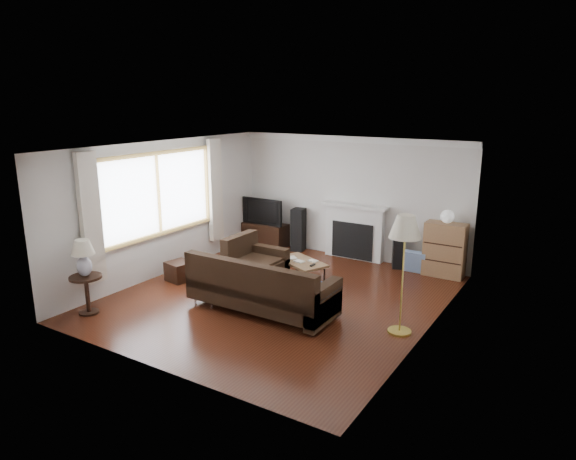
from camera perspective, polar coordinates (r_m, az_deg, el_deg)
The scene contains 17 objects.
room at distance 8.28m, azimuth -1.09°, elevation 0.56°, with size 5.10×5.60×2.54m.
window at distance 9.60m, azimuth -14.17°, elevation 3.89°, with size 0.12×2.74×1.54m, color olive.
curtain_near at distance 8.63m, azimuth -21.08°, elevation 1.18°, with size 0.10×0.35×2.10m, color silver.
curtain_far at distance 10.69m, azimuth -8.10°, elevation 4.41°, with size 0.10×0.35×2.10m, color silver.
fireplace at distance 10.63m, azimuth 7.36°, elevation -0.17°, with size 1.40×0.26×1.15m, color white.
tv_stand at distance 11.59m, azimuth -2.53°, elevation -0.47°, with size 1.02×0.46×0.51m, color black.
television at distance 11.46m, azimuth -2.56°, elevation 2.17°, with size 1.02×0.13×0.59m, color black.
speaker_left at distance 11.15m, azimuth 1.16°, elevation 0.05°, with size 0.26×0.31×0.93m, color black.
speaker_right at distance 10.24m, azimuth 12.21°, elevation -1.94°, with size 0.23×0.27×0.81m, color black.
bookshelf at distance 9.95m, azimuth 17.02°, elevation -2.12°, with size 0.74×0.35×1.02m, color #936944.
globe_lamp at distance 9.79m, azimuth 17.29°, elevation 1.43°, with size 0.24×0.24×0.24m, color white.
sectional_sofa at distance 8.02m, azimuth -2.94°, elevation -6.20°, with size 2.55×1.86×0.82m, color black.
coffee_table at distance 9.36m, azimuth 1.47°, elevation -4.54°, with size 0.98×0.54×0.38m, color olive.
footstool at distance 9.60m, azimuth -11.96°, elevation -4.47°, with size 0.41×0.41×0.35m, color black.
floor_lamp at distance 7.30m, azimuth 12.62°, elevation -4.95°, with size 0.44×0.44×1.71m, color gold.
side_table at distance 8.53m, azimuth -21.40°, elevation -6.71°, with size 0.49×0.49×0.61m, color black.
table_lamp at distance 8.35m, azimuth -21.77°, elevation -2.94°, with size 0.35×0.35×0.57m, color silver.
Camera 1 is at (4.37, -6.75, 3.24)m, focal length 32.00 mm.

